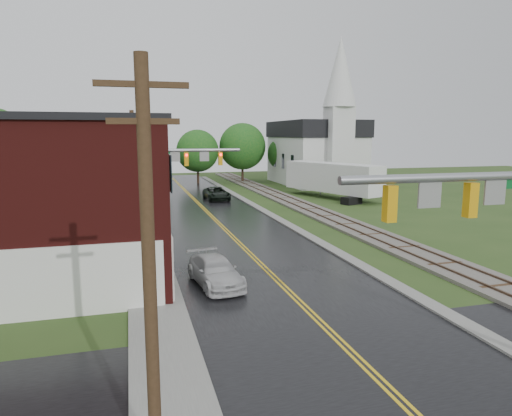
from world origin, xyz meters
name	(u,v)px	position (x,y,z in m)	size (l,w,h in m)	color
main_road	(214,219)	(0.00, 30.00, 0.00)	(10.00, 90.00, 0.02)	black
cross_road	(382,383)	(0.00, 2.00, 0.00)	(60.00, 9.00, 0.02)	black
curb_right	(258,208)	(5.40, 35.00, 0.00)	(0.80, 70.00, 0.12)	gray
sidewalk_left	(145,235)	(-6.20, 25.00, 0.00)	(2.40, 50.00, 0.12)	gray
brick_building	(16,203)	(-12.48, 15.00, 4.15)	(14.30, 10.30, 8.30)	#4B1210
yellow_house	(75,193)	(-11.00, 26.00, 3.20)	(8.00, 7.00, 6.40)	tan
darkred_building	(98,192)	(-10.00, 35.00, 2.20)	(7.00, 6.00, 4.40)	#3F0F0C
church	(318,145)	(20.00, 53.74, 5.83)	(10.40, 18.40, 20.00)	silver
railroad	(300,205)	(10.00, 35.00, 0.11)	(3.20, 80.00, 0.30)	#59544C
traffic_signal_near	(490,216)	(3.47, 2.00, 4.97)	(7.34, 0.30, 7.20)	gray
traffic_signal_far	(177,166)	(-3.47, 27.00, 4.97)	(7.34, 0.43, 7.20)	gray
utility_pole_a	(149,269)	(-6.80, 0.00, 4.72)	(1.80, 0.28, 9.00)	#382616
utility_pole_b	(134,176)	(-6.80, 22.00, 4.72)	(1.80, 0.28, 9.00)	#382616
utility_pole_c	(132,159)	(-6.80, 44.00, 4.72)	(1.80, 0.28, 9.00)	#382616
tree_left_c	(59,164)	(-13.85, 39.90, 4.51)	(6.00, 6.00, 7.65)	black
tree_left_e	(113,157)	(-8.85, 45.90, 4.81)	(6.40, 6.40, 8.16)	black
suv_dark	(217,194)	(2.42, 41.74, 0.73)	(2.44, 5.29, 1.47)	black
pickup_white	(215,272)	(-3.20, 12.34, 0.69)	(1.93, 4.75, 1.38)	silver
semi_trailer	(332,178)	(15.82, 39.59, 2.43)	(7.35, 13.44, 4.12)	black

